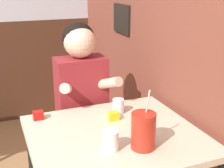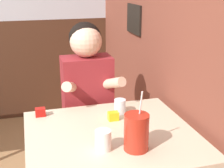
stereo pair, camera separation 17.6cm
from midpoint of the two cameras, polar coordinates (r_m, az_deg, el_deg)
The scene contains 8 objects.
brick_wall_right at distance 2.48m, azimuth 2.47°, elevation 14.74°, with size 0.08×4.35×2.70m.
main_table at distance 1.72m, azimuth -2.48°, elevation -11.12°, with size 0.90×0.82×0.74m.
person_seated at distance 2.21m, azimuth -7.82°, elevation -4.08°, with size 0.42×0.41×1.25m.
cocktail_pitcher at distance 1.51m, azimuth 2.42°, elevation -8.62°, with size 0.12×0.12×0.30m.
glass_near_pitcher at distance 1.91m, azimuth -1.48°, elevation -4.11°, with size 0.07×0.07×0.09m.
glass_center at distance 1.52m, azimuth -3.64°, elevation -10.35°, with size 0.08×0.08×0.10m.
condiment_ketchup at distance 1.91m, azimuth -15.96°, elevation -5.58°, with size 0.06×0.04×0.05m.
condiment_mustard at distance 1.83m, azimuth -2.52°, elevation -5.92°, with size 0.06×0.04×0.05m.
Camera 1 is at (0.42, -1.05, 1.53)m, focal length 50.00 mm.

